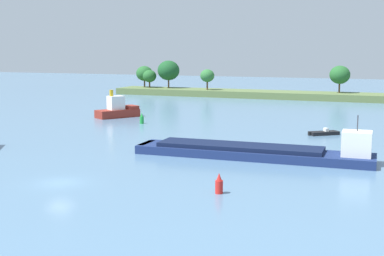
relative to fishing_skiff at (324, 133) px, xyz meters
The scene contains 7 objects.
ground_plane 43.93m from the fishing_skiff, 117.06° to the right, with size 400.00×400.00×0.00m, color slate.
treeline_island 63.91m from the fishing_skiff, 114.07° to the left, with size 87.55×10.21×9.62m.
fishing_skiff is the anchor object (origin of this frame).
cargo_barge 21.13m from the fishing_skiff, 103.40° to the right, with size 28.48×6.02×5.62m.
tugboat 40.08m from the fishing_skiff, 169.65° to the left, with size 7.20×8.60×5.28m.
channel_buoy_red 37.32m from the fishing_skiff, 96.71° to the right, with size 0.70×0.70×1.90m.
channel_buoy_green 31.25m from the fishing_skiff, behind, with size 0.70×0.70×1.90m.
Camera 1 is at (30.15, -41.83, 12.84)m, focal length 49.53 mm.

